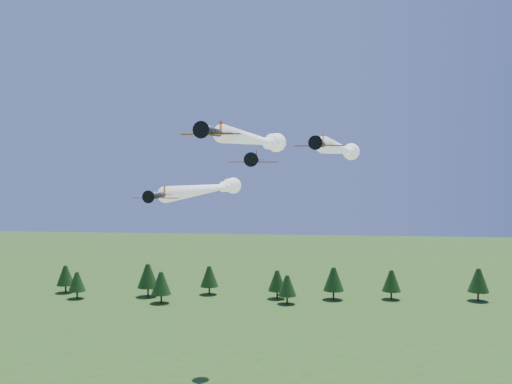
# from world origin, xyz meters

# --- Properties ---
(plane_lead) EXTENTS (11.76, 44.73, 3.70)m
(plane_lead) POSITION_xyz_m (1.71, 15.44, 49.94)
(plane_lead) COLOR black
(plane_lead) RESTS_ON ground
(plane_left) EXTENTS (9.62, 55.06, 3.70)m
(plane_left) POSITION_xyz_m (-9.16, 30.04, 41.15)
(plane_left) COLOR black
(plane_left) RESTS_ON ground
(plane_right) EXTENTS (13.04, 51.49, 3.70)m
(plane_right) POSITION_xyz_m (16.58, 27.92, 48.68)
(plane_right) COLOR black
(plane_right) RESTS_ON ground
(plane_slot) EXTENTS (7.97, 8.72, 2.83)m
(plane_slot) POSITION_xyz_m (1.49, 8.45, 46.50)
(plane_slot) COLOR black
(plane_slot) RESTS_ON ground
(treeline) EXTENTS (170.52, 21.22, 11.46)m
(treeline) POSITION_xyz_m (-1.81, 111.92, 6.65)
(treeline) COLOR #382314
(treeline) RESTS_ON ground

